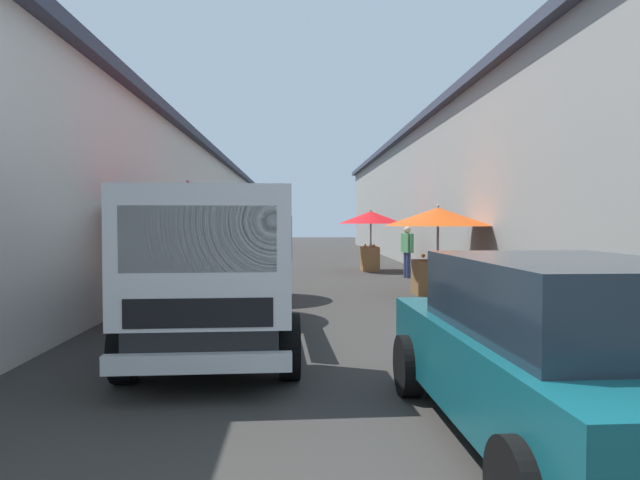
{
  "coord_description": "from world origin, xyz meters",
  "views": [
    {
      "loc": [
        -1.59,
        0.51,
        1.73
      ],
      "look_at": [
        9.68,
        0.05,
        1.35
      ],
      "focal_mm": 32.1,
      "sensor_mm": 36.0,
      "label": 1
    }
  ],
  "objects": [
    {
      "name": "ground",
      "position": [
        13.5,
        0.0,
        0.0
      ],
      "size": [
        90.0,
        90.0,
        0.0
      ],
      "primitive_type": "plane",
      "color": "#33302D"
    },
    {
      "name": "building_left_whitewash",
      "position": [
        15.75,
        7.33,
        2.28
      ],
      "size": [
        49.8,
        7.5,
        4.54
      ],
      "color": "beige",
      "rests_on": "ground"
    },
    {
      "name": "building_right_concrete",
      "position": [
        15.75,
        -7.33,
        2.66
      ],
      "size": [
        49.8,
        7.5,
        5.31
      ],
      "color": "gray",
      "rests_on": "ground"
    },
    {
      "name": "fruit_stall_mid_lane",
      "position": [
        11.64,
        -2.76,
        1.62
      ],
      "size": [
        2.51,
        2.51,
        2.11
      ],
      "color": "#9E9EA3",
      "rests_on": "ground"
    },
    {
      "name": "fruit_stall_far_right",
      "position": [
        8.56,
        2.39,
        1.96
      ],
      "size": [
        2.67,
        2.67,
        2.46
      ],
      "color": "#9E9EA3",
      "rests_on": "ground"
    },
    {
      "name": "fruit_stall_far_left",
      "position": [
        17.95,
        -2.03,
        1.58
      ],
      "size": [
        2.23,
        2.23,
        2.14
      ],
      "color": "#9E9EA3",
      "rests_on": "ground"
    },
    {
      "name": "fruit_stall_near_right",
      "position": [
        11.17,
        1.99,
        1.86
      ],
      "size": [
        2.51,
        2.51,
        2.44
      ],
      "color": "#9E9EA3",
      "rests_on": "ground"
    },
    {
      "name": "hatchback_car",
      "position": [
        2.62,
        -1.48,
        0.74
      ],
      "size": [
        3.95,
        2.0,
        1.45
      ],
      "color": "#0F4C56",
      "rests_on": "ground"
    },
    {
      "name": "delivery_truck",
      "position": [
        5.24,
        1.5,
        1.04
      ],
      "size": [
        4.99,
        2.13,
        2.08
      ],
      "color": "black",
      "rests_on": "ground"
    },
    {
      "name": "vendor_by_crates",
      "position": [
        15.55,
        -2.83,
        0.89
      ],
      "size": [
        0.6,
        0.32,
        1.56
      ],
      "color": "navy",
      "rests_on": "ground"
    },
    {
      "name": "parked_scooter",
      "position": [
        12.16,
        3.31,
        0.45
      ],
      "size": [
        1.67,
        0.56,
        1.14
      ],
      "color": "black",
      "rests_on": "ground"
    }
  ]
}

